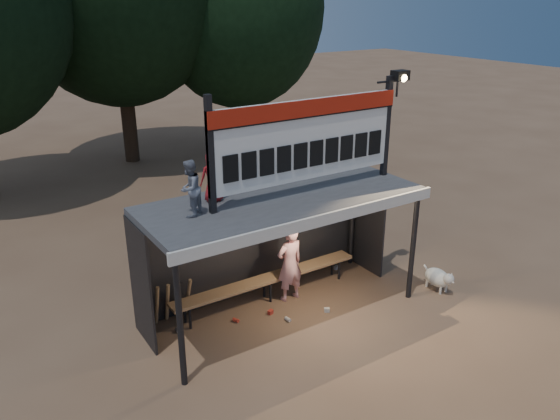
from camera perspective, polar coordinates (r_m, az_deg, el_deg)
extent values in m
plane|color=brown|center=(10.53, 0.27, -10.56)|extent=(80.00, 80.00, 0.00)
imported|color=white|center=(10.57, 1.02, -5.62)|extent=(0.57, 0.38, 1.54)
imported|color=slate|center=(8.65, -9.41, 2.24)|extent=(0.57, 0.55, 0.92)
imported|color=maroon|center=(9.26, -7.06, 3.48)|extent=(0.45, 0.32, 0.86)
cube|color=#3A3A3C|center=(9.53, 0.30, 1.03)|extent=(5.00, 2.00, 0.12)
cube|color=silver|center=(8.76, 3.95, -1.17)|extent=(5.10, 0.06, 0.20)
cylinder|color=black|center=(8.34, -10.42, -11.50)|extent=(0.10, 0.10, 2.20)
cylinder|color=black|center=(10.79, 13.72, -3.75)|extent=(0.10, 0.10, 2.20)
cylinder|color=black|center=(9.82, -14.58, -6.48)|extent=(0.10, 0.10, 2.20)
cylinder|color=black|center=(11.97, 7.56, -0.73)|extent=(0.10, 0.10, 2.20)
cube|color=black|center=(10.76, -2.64, -3.19)|extent=(5.00, 0.04, 2.20)
cube|color=black|center=(9.45, -14.35, -7.61)|extent=(0.04, 1.00, 2.20)
cube|color=black|center=(11.76, 9.19, -1.24)|extent=(0.04, 1.00, 2.20)
cylinder|color=black|center=(10.36, -2.73, 2.09)|extent=(5.00, 0.06, 0.06)
cube|color=black|center=(8.58, -7.29, 5.64)|extent=(0.10, 0.10, 1.90)
cube|color=black|center=(10.65, 11.07, 8.53)|extent=(0.10, 0.10, 1.90)
cube|color=silver|center=(9.50, 2.86, 7.33)|extent=(3.80, 0.08, 1.40)
cube|color=#AB1C0C|center=(9.33, 3.10, 10.60)|extent=(3.80, 0.04, 0.28)
cube|color=black|center=(9.36, 3.10, 9.69)|extent=(3.80, 0.02, 0.03)
cube|color=black|center=(8.75, -5.19, 4.32)|extent=(0.27, 0.03, 0.45)
cube|color=black|center=(8.90, -3.25, 4.68)|extent=(0.27, 0.03, 0.45)
cube|color=black|center=(9.07, -1.38, 5.02)|extent=(0.27, 0.03, 0.45)
cube|color=black|center=(9.24, 0.42, 5.35)|extent=(0.27, 0.03, 0.45)
cube|color=black|center=(9.43, 2.16, 5.66)|extent=(0.27, 0.03, 0.45)
cube|color=black|center=(9.62, 3.83, 5.95)|extent=(0.27, 0.03, 0.45)
cube|color=black|center=(9.82, 5.44, 6.23)|extent=(0.27, 0.03, 0.45)
cube|color=black|center=(10.03, 6.98, 6.49)|extent=(0.27, 0.03, 0.45)
cube|color=black|center=(10.24, 8.46, 6.73)|extent=(0.27, 0.03, 0.45)
cube|color=black|center=(10.46, 9.87, 6.96)|extent=(0.27, 0.03, 0.45)
cylinder|color=black|center=(10.47, 11.20, 13.03)|extent=(0.50, 0.04, 0.04)
cylinder|color=black|center=(10.66, 12.14, 12.30)|extent=(0.04, 0.04, 0.30)
cube|color=black|center=(10.59, 12.44, 13.58)|extent=(0.30, 0.22, 0.18)
sphere|color=#FFD88C|center=(10.54, 12.77, 13.30)|extent=(0.14, 0.14, 0.14)
cube|color=#987048|center=(10.70, -1.35, -7.21)|extent=(4.00, 0.35, 0.06)
cylinder|color=black|center=(10.07, -9.39, -11.04)|extent=(0.05, 0.05, 0.45)
cylinder|color=black|center=(10.25, -9.95, -10.41)|extent=(0.05, 0.05, 0.45)
cylinder|color=black|center=(10.73, -1.00, -8.52)|extent=(0.05, 0.05, 0.45)
cylinder|color=black|center=(10.90, -1.67, -7.99)|extent=(0.05, 0.05, 0.45)
cylinder|color=black|center=(11.60, 6.19, -6.19)|extent=(0.05, 0.05, 0.45)
cylinder|color=black|center=(11.76, 5.45, -5.74)|extent=(0.05, 0.05, 0.45)
cylinder|color=#302015|center=(20.16, -15.69, 10.73)|extent=(0.50, 0.50, 4.18)
cylinder|color=black|center=(20.86, -4.08, 10.87)|extent=(0.50, 0.50, 3.52)
ellipsoid|color=black|center=(20.51, -4.34, 20.36)|extent=(6.08, 6.08, 7.04)
ellipsoid|color=silver|center=(11.58, 16.11, -6.78)|extent=(0.36, 0.58, 0.36)
sphere|color=beige|center=(11.38, 17.20, -6.91)|extent=(0.22, 0.22, 0.22)
cone|color=beige|center=(11.34, 17.57, -7.19)|extent=(0.10, 0.10, 0.10)
cone|color=silver|center=(11.29, 17.17, -6.58)|extent=(0.06, 0.06, 0.07)
cone|color=beige|center=(11.36, 17.50, -6.44)|extent=(0.06, 0.06, 0.07)
cylinder|color=beige|center=(11.51, 16.42, -8.03)|extent=(0.05, 0.05, 0.18)
cylinder|color=beige|center=(11.62, 16.94, -7.79)|extent=(0.05, 0.05, 0.18)
cylinder|color=silver|center=(11.71, 15.10, -7.34)|extent=(0.05, 0.05, 0.18)
cylinder|color=silver|center=(11.82, 15.63, -7.12)|extent=(0.05, 0.05, 0.18)
cylinder|color=#EFE3CE|center=(11.72, 15.05, -5.93)|extent=(0.04, 0.16, 0.14)
cylinder|color=olive|center=(10.14, -12.74, -9.69)|extent=(0.08, 0.27, 0.84)
cylinder|color=#A0774A|center=(10.19, -11.68, -9.41)|extent=(0.07, 0.30, 0.83)
cylinder|color=black|center=(10.25, -10.63, -9.13)|extent=(0.07, 0.33, 0.83)
cylinder|color=olive|center=(10.32, -9.60, -8.85)|extent=(0.08, 0.35, 0.82)
cube|color=#A2281B|center=(10.44, -1.00, -10.61)|extent=(0.12, 0.10, 0.08)
cylinder|color=#A2A1A6|center=(10.12, -10.65, -12.22)|extent=(0.08, 0.13, 0.07)
cube|color=beige|center=(10.54, 4.92, -10.37)|extent=(0.12, 0.11, 0.08)
cylinder|color=red|center=(10.25, -4.63, -11.40)|extent=(0.10, 0.14, 0.07)
cube|color=#A3A3A8|center=(12.07, 5.91, -6.00)|extent=(0.11, 0.09, 0.08)
cylinder|color=beige|center=(10.24, 0.82, -11.35)|extent=(0.08, 0.13, 0.07)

